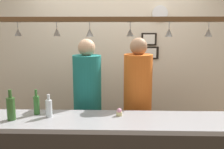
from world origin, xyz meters
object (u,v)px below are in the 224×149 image
(bottle_champagne_green, at_px, (11,108))
(wall_clock, at_px, (160,13))
(picture_frame_lower_pair, at_px, (148,53))
(bottle_soda_clear, at_px, (49,108))
(person_left_teal_shirt, at_px, (87,96))
(cupcake, at_px, (119,112))
(picture_frame_upper_small, at_px, (149,39))
(bottle_beer_green_import, at_px, (37,104))
(person_right_orange_shirt, at_px, (138,95))

(bottle_champagne_green, xyz_separation_m, wall_clock, (1.61, 1.45, 0.96))
(picture_frame_lower_pair, xyz_separation_m, wall_clock, (0.15, -0.01, 0.57))
(bottle_soda_clear, height_order, wall_clock, wall_clock)
(person_left_teal_shirt, relative_size, cupcake, 22.23)
(person_left_teal_shirt, distance_m, cupcake, 0.66)
(person_left_teal_shirt, xyz_separation_m, picture_frame_upper_small, (0.81, 0.77, 0.65))
(person_left_teal_shirt, height_order, bottle_beer_green_import, person_left_teal_shirt)
(bottle_champagne_green, height_order, cupcake, bottle_champagne_green)
(person_right_orange_shirt, bearing_deg, bottle_beer_green_import, -154.64)
(bottle_champagne_green, relative_size, picture_frame_lower_pair, 1.00)
(person_left_teal_shirt, relative_size, bottle_beer_green_import, 6.67)
(picture_frame_upper_small, distance_m, wall_clock, 0.40)
(bottle_soda_clear, bearing_deg, wall_clock, 46.60)
(bottle_champagne_green, bearing_deg, person_right_orange_shirt, 28.31)
(picture_frame_lower_pair, relative_size, picture_frame_upper_small, 1.36)
(picture_frame_upper_small, bearing_deg, person_left_teal_shirt, -136.40)
(person_right_orange_shirt, relative_size, wall_clock, 7.95)
(bottle_champagne_green, distance_m, wall_clock, 2.37)
(bottle_soda_clear, bearing_deg, cupcake, 4.17)
(bottle_soda_clear, bearing_deg, person_right_orange_shirt, 32.11)
(picture_frame_lower_pair, bearing_deg, picture_frame_upper_small, 0.00)
(bottle_beer_green_import, bearing_deg, person_right_orange_shirt, 25.36)
(person_left_teal_shirt, bearing_deg, person_right_orange_shirt, 0.00)
(bottle_soda_clear, xyz_separation_m, picture_frame_upper_small, (1.13, 1.35, 0.62))
(person_left_teal_shirt, bearing_deg, picture_frame_lower_pair, 43.72)
(person_right_orange_shirt, distance_m, bottle_beer_green_import, 1.19)
(picture_frame_upper_small, bearing_deg, cupcake, -108.04)
(person_right_orange_shirt, xyz_separation_m, wall_clock, (0.35, 0.77, 1.00))
(bottle_soda_clear, relative_size, bottle_champagne_green, 0.77)
(cupcake, height_order, picture_frame_upper_small, picture_frame_upper_small)
(person_left_teal_shirt, distance_m, wall_clock, 1.59)
(person_right_orange_shirt, xyz_separation_m, picture_frame_lower_pair, (0.20, 0.77, 0.44))
(bottle_soda_clear, bearing_deg, bottle_beer_green_import, 153.96)
(bottle_beer_green_import, height_order, picture_frame_upper_small, picture_frame_upper_small)
(person_right_orange_shirt, xyz_separation_m, picture_frame_upper_small, (0.20, 0.77, 0.64))
(cupcake, relative_size, picture_frame_upper_small, 0.35)
(picture_frame_lower_pair, distance_m, wall_clock, 0.59)
(person_right_orange_shirt, distance_m, bottle_soda_clear, 1.09)
(person_right_orange_shirt, bearing_deg, cupcake, -112.69)
(person_left_teal_shirt, relative_size, bottle_champagne_green, 5.78)
(picture_frame_upper_small, bearing_deg, wall_clock, -2.42)
(person_left_teal_shirt, height_order, picture_frame_lower_pair, person_left_teal_shirt)
(picture_frame_lower_pair, bearing_deg, bottle_beer_green_import, -134.76)
(bottle_beer_green_import, bearing_deg, person_left_teal_shirt, 47.73)
(bottle_beer_green_import, xyz_separation_m, wall_clock, (1.42, 1.28, 0.97))
(person_right_orange_shirt, height_order, bottle_champagne_green, person_right_orange_shirt)
(cupcake, xyz_separation_m, picture_frame_lower_pair, (0.42, 1.30, 0.48))
(person_right_orange_shirt, distance_m, bottle_champagne_green, 1.44)
(picture_frame_lower_pair, bearing_deg, bottle_soda_clear, -129.69)
(person_left_teal_shirt, xyz_separation_m, bottle_beer_green_import, (-0.46, -0.51, 0.04))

